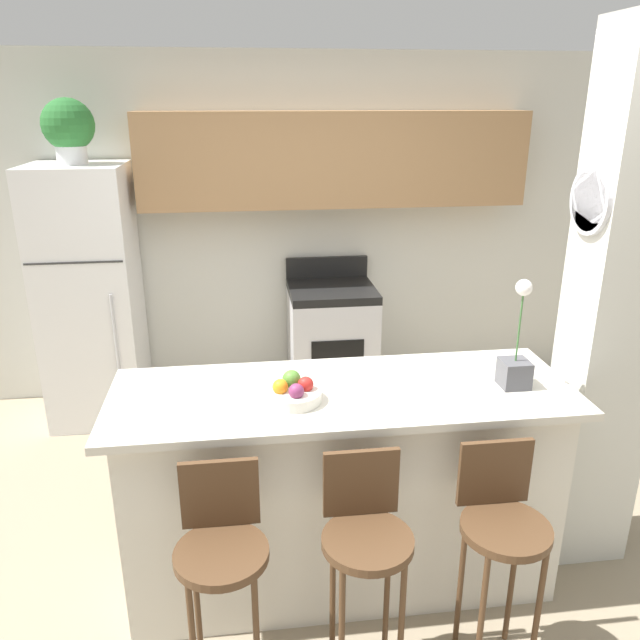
{
  "coord_description": "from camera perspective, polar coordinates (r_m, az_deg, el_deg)",
  "views": [
    {
      "loc": [
        -0.42,
        -2.44,
        2.22
      ],
      "look_at": [
        0.0,
        0.78,
        1.06
      ],
      "focal_mm": 35.0,
      "sensor_mm": 36.0,
      "label": 1
    }
  ],
  "objects": [
    {
      "name": "ground_plane",
      "position": [
        3.33,
        1.89,
        -22.28
      ],
      "size": [
        14.0,
        14.0,
        0.0
      ],
      "primitive_type": "plane",
      "color": "gray"
    },
    {
      "name": "wall_back",
      "position": [
        4.71,
        -0.89,
        10.72
      ],
      "size": [
        5.6,
        0.38,
        2.55
      ],
      "color": "silver",
      "rests_on": "ground_plane"
    },
    {
      "name": "pillar_right",
      "position": [
        3.19,
        25.15,
        0.48
      ],
      "size": [
        0.38,
        0.32,
        2.55
      ],
      "color": "silver",
      "rests_on": "ground_plane"
    },
    {
      "name": "counter_bar",
      "position": [
        3.01,
        2.0,
        -15.02
      ],
      "size": [
        2.04,
        0.71,
        1.01
      ],
      "color": "silver",
      "rests_on": "ground_plane"
    },
    {
      "name": "refrigerator",
      "position": [
        4.65,
        -20.25,
        1.96
      ],
      "size": [
        0.64,
        0.64,
        1.82
      ],
      "color": "white",
      "rests_on": "ground_plane"
    },
    {
      "name": "stove_range",
      "position": [
        4.75,
        1.06,
        -2.16
      ],
      "size": [
        0.63,
        0.6,
        1.07
      ],
      "color": "silver",
      "rests_on": "ground_plane"
    },
    {
      "name": "bar_stool_left",
      "position": [
        2.47,
        -8.95,
        -20.33
      ],
      "size": [
        0.35,
        0.35,
        0.97
      ],
      "color": "#4C331E",
      "rests_on": "ground_plane"
    },
    {
      "name": "bar_stool_mid",
      "position": [
        2.51,
        4.18,
        -19.48
      ],
      "size": [
        0.35,
        0.35,
        0.97
      ],
      "color": "#4C331E",
      "rests_on": "ground_plane"
    },
    {
      "name": "bar_stool_right",
      "position": [
        2.65,
        16.23,
        -17.85
      ],
      "size": [
        0.35,
        0.35,
        0.97
      ],
      "color": "#4C331E",
      "rests_on": "ground_plane"
    },
    {
      "name": "potted_plant_on_fridge",
      "position": [
        4.47,
        -22.02,
        15.97
      ],
      "size": [
        0.33,
        0.33,
        0.41
      ],
      "color": "silver",
      "rests_on": "refrigerator"
    },
    {
      "name": "orchid_vase",
      "position": [
        2.87,
        17.45,
        -3.52
      ],
      "size": [
        0.12,
        0.12,
        0.49
      ],
      "color": "#4C4C51",
      "rests_on": "counter_bar"
    },
    {
      "name": "fruit_bowl",
      "position": [
        2.65,
        -2.47,
        -6.59
      ],
      "size": [
        0.24,
        0.24,
        0.12
      ],
      "color": "silver",
      "rests_on": "counter_bar"
    }
  ]
}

